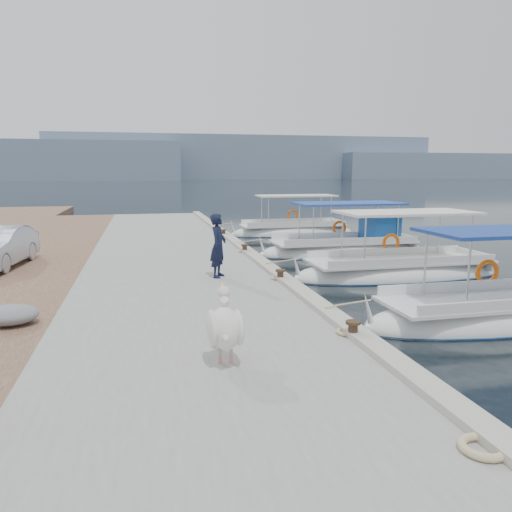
{
  "coord_description": "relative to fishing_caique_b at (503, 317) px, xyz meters",
  "views": [
    {
      "loc": [
        -4.09,
        -11.77,
        3.58
      ],
      "look_at": [
        -1.0,
        1.74,
        1.2
      ],
      "focal_mm": 35.0,
      "sensor_mm": 36.0,
      "label": 1
    }
  ],
  "objects": [
    {
      "name": "concrete_quay",
      "position": [
        -7.21,
        6.9,
        0.13
      ],
      "size": [
        6.0,
        40.0,
        0.5
      ],
      "primitive_type": "cube",
      "color": "gray",
      "rests_on": "ground"
    },
    {
      "name": "fishing_caique_d",
      "position": [
        0.27,
        10.16,
        0.06
      ],
      "size": [
        7.57,
        2.52,
        2.83
      ],
      "color": "silver",
      "rests_on": "ground"
    },
    {
      "name": "quay_curb",
      "position": [
        -4.43,
        6.9,
        0.44
      ],
      "size": [
        0.44,
        40.0,
        0.12
      ],
      "primitive_type": "cube",
      "color": "#A4A192",
      "rests_on": "concrete_quay"
    },
    {
      "name": "fishing_caique_e",
      "position": [
        -0.03,
        16.97,
        0.0
      ],
      "size": [
        7.19,
        2.16,
        2.83
      ],
      "color": "silver",
      "rests_on": "ground"
    },
    {
      "name": "distant_hills",
      "position": [
        25.4,
        203.39,
        7.49
      ],
      "size": [
        330.0,
        60.0,
        18.0
      ],
      "color": "slate",
      "rests_on": "ground"
    },
    {
      "name": "mooring_bollards",
      "position": [
        -4.56,
        3.4,
        0.57
      ],
      "size": [
        0.28,
        20.28,
        0.33
      ],
      "color": "black",
      "rests_on": "concrete_quay"
    },
    {
      "name": "fishing_caique_c",
      "position": [
        0.18,
        5.33,
        -0.0
      ],
      "size": [
        7.61,
        2.5,
        2.83
      ],
      "color": "silver",
      "rests_on": "ground"
    },
    {
      "name": "tarp_bundle",
      "position": [
        -10.98,
        0.72,
        0.58
      ],
      "size": [
        1.1,
        0.9,
        0.4
      ],
      "primitive_type": "ellipsoid",
      "color": "slate",
      "rests_on": "cobblestone_strip"
    },
    {
      "name": "fishing_caique_b",
      "position": [
        0.0,
        0.0,
        0.0
      ],
      "size": [
        7.25,
        2.24,
        2.83
      ],
      "color": "silver",
      "rests_on": "ground"
    },
    {
      "name": "fisherman",
      "position": [
        -6.18,
        4.32,
        1.3
      ],
      "size": [
        0.69,
        0.8,
        1.86
      ],
      "primitive_type": "imported",
      "rotation": [
        0.0,
        0.0,
        1.14
      ],
      "color": "black",
      "rests_on": "concrete_quay"
    },
    {
      "name": "pelican",
      "position": [
        -7.07,
        -2.23,
        0.99
      ],
      "size": [
        0.62,
        1.53,
        1.18
      ],
      "color": "tan",
      "rests_on": "concrete_quay"
    },
    {
      "name": "rope_coil",
      "position": [
        -4.71,
        -5.47,
        0.43
      ],
      "size": [
        0.54,
        0.54,
        0.1
      ],
      "primitive_type": "torus",
      "color": "#C6B284",
      "rests_on": "concrete_quay"
    },
    {
      "name": "cobblestone_strip",
      "position": [
        -12.21,
        6.9,
        0.13
      ],
      "size": [
        4.0,
        40.0,
        0.5
      ],
      "primitive_type": "cube",
      "color": "brown",
      "rests_on": "ground"
    },
    {
      "name": "ground",
      "position": [
        -4.21,
        1.9,
        -0.12
      ],
      "size": [
        400.0,
        400.0,
        0.0
      ],
      "primitive_type": "plane",
      "color": "black",
      "rests_on": "ground"
    }
  ]
}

